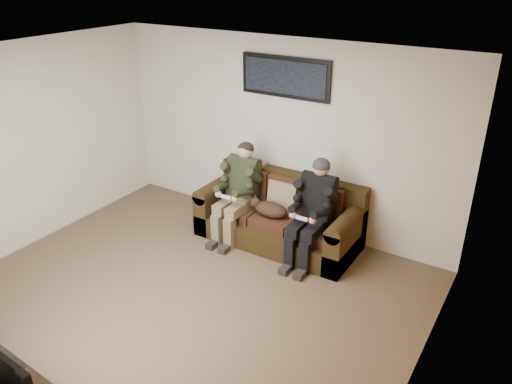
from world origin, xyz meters
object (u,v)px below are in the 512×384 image
Objects in this scene: framed_poster at (285,77)px; television at (9,367)px; sofa at (281,217)px; person_left at (239,186)px; cat at (270,209)px; person_right at (313,206)px.

framed_poster is 1.25× the size of television.
person_left is (-0.55, -0.18, 0.39)m from sofa.
person_right is at bearing 2.30° from cat.
cat is at bearing -177.70° from person_right.
television is (-0.18, -3.78, 0.41)m from sofa.
sofa reaches higher than cat.
person_right is at bearing -17.96° from sofa.
cat is 3.58m from television.
sofa is 3.80m from television.
television is at bearing -101.44° from person_right.
cat is at bearing -2.79° from person_left.
person_left is 0.53m from cat.
person_right is (1.10, 0.00, 0.00)m from person_left.
person_left is 1.10m from person_right.
framed_poster is 4.38m from television.
television is at bearing -84.17° from person_left.
person_right reaches higher than television.
framed_poster is at bearing 103.52° from cat.
sofa is at bearing 74.04° from cat.
person_right is 1.29× the size of television.
person_left reaches higher than sofa.
sofa is 0.69m from person_left.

